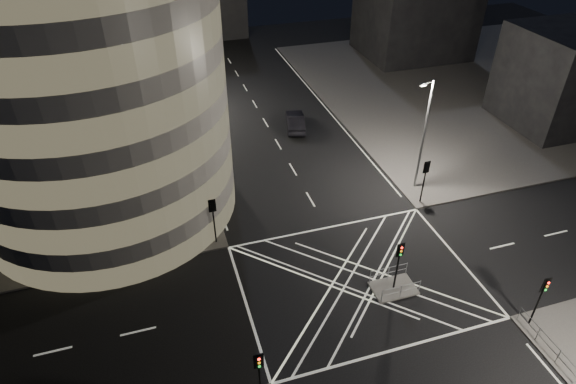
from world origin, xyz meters
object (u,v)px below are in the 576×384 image
object	(u,v)px
traffic_signal_nl	(259,369)
traffic_signal_island	(399,258)
traffic_signal_fl	(213,213)
street_lamp_right_far	(424,133)
traffic_signal_nr	(542,293)
traffic_signal_fr	(425,174)
street_lamp_left_far	(167,68)
sedan	(295,121)
central_island	(393,288)
street_lamp_left_near	(190,149)

from	to	relation	value
traffic_signal_nl	traffic_signal_island	distance (m)	12.03
traffic_signal_fl	street_lamp_right_far	xyz separation A→B (m)	(18.24, 2.20, 2.63)
traffic_signal_fl	traffic_signal_nr	distance (m)	22.24
traffic_signal_fr	traffic_signal_nr	distance (m)	13.60
traffic_signal_fl	street_lamp_left_far	distance (m)	23.36
sedan	traffic_signal_fl	bearing A→B (deg)	67.64
central_island	traffic_signal_nr	world-z (taller)	traffic_signal_nr
central_island	traffic_signal_fl	xyz separation A→B (m)	(-10.80, 8.30, 2.84)
traffic_signal_island	sedan	size ratio (longest dim) A/B	0.77
traffic_signal_fr	traffic_signal_nr	size ratio (longest dim) A/B	1.00
traffic_signal_nl	central_island	bearing A→B (deg)	26.14
central_island	street_lamp_right_far	xyz separation A→B (m)	(7.44, 10.50, 5.47)
traffic_signal_fr	street_lamp_left_far	size ratio (longest dim) A/B	0.40
central_island	traffic_signal_nl	distance (m)	12.36
traffic_signal_fl	traffic_signal_nl	bearing A→B (deg)	-90.00
street_lamp_left_near	street_lamp_left_far	world-z (taller)	same
traffic_signal_nl	street_lamp_right_far	bearing A→B (deg)	40.91
central_island	street_lamp_right_far	world-z (taller)	street_lamp_right_far
traffic_signal_nl	street_lamp_left_far	distance (m)	36.90
traffic_signal_fl	traffic_signal_island	bearing A→B (deg)	-37.54
street_lamp_left_near	sedan	world-z (taller)	street_lamp_left_near
traffic_signal_nr	traffic_signal_fr	bearing A→B (deg)	90.00
street_lamp_left_far	sedan	bearing A→B (deg)	-30.73
street_lamp_left_near	sedan	bearing A→B (deg)	41.56
traffic_signal_fr	street_lamp_left_near	bearing A→B (deg)	164.08
traffic_signal_nl	street_lamp_left_near	xyz separation A→B (m)	(-0.64, 18.80, 2.63)
traffic_signal_nr	street_lamp_left_far	distance (m)	41.15
traffic_signal_fl	sedan	world-z (taller)	traffic_signal_fl
traffic_signal_nl	traffic_signal_nr	distance (m)	17.60
traffic_signal_fl	traffic_signal_nl	world-z (taller)	same
sedan	street_lamp_right_far	bearing A→B (deg)	129.43
traffic_signal_fr	street_lamp_left_far	distance (m)	29.63
traffic_signal_fl	street_lamp_left_near	size ratio (longest dim) A/B	0.40
traffic_signal_nr	traffic_signal_island	distance (m)	8.62
street_lamp_left_near	street_lamp_right_far	xyz separation A→B (m)	(18.87, -3.00, 0.00)
traffic_signal_nr	street_lamp_left_far	bearing A→B (deg)	116.36
street_lamp_right_far	traffic_signal_nl	bearing A→B (deg)	-139.09
sedan	traffic_signal_nl	bearing A→B (deg)	82.16
traffic_signal_nr	central_island	bearing A→B (deg)	142.07
central_island	street_lamp_left_far	size ratio (longest dim) A/B	0.30
traffic_signal_fl	traffic_signal_fr	world-z (taller)	same
street_lamp_left_far	sedan	size ratio (longest dim) A/B	1.93
traffic_signal_fr	street_lamp_right_far	world-z (taller)	street_lamp_right_far
traffic_signal_fl	traffic_signal_nr	world-z (taller)	same
central_island	sedan	xyz separation A→B (m)	(0.72, 24.28, 0.78)
central_island	traffic_signal_nr	size ratio (longest dim) A/B	0.75
traffic_signal_island	street_lamp_left_near	distance (m)	17.89
central_island	traffic_signal_fr	world-z (taller)	traffic_signal_fr
traffic_signal_fr	sedan	world-z (taller)	traffic_signal_fr
sedan	traffic_signal_fr	bearing A→B (deg)	124.27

